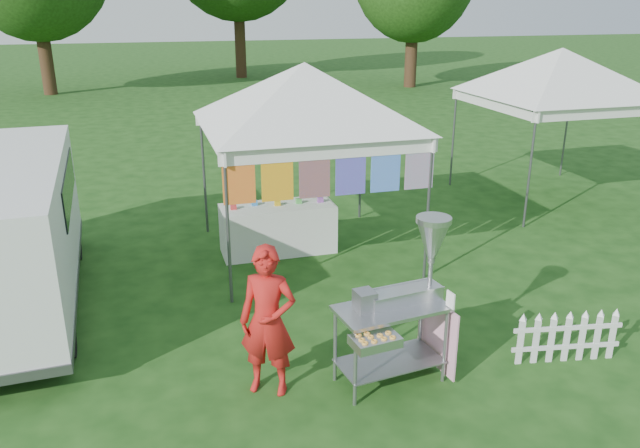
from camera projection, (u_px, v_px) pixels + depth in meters
name	position (u px, v px, depth m)	size (l,w,h in m)	color
ground	(387.00, 367.00, 6.93)	(120.00, 120.00, 0.00)	#183F12
canopy_main	(305.00, 63.00, 9.08)	(4.24, 4.24, 3.45)	#59595E
canopy_right	(563.00, 48.00, 11.88)	(4.24, 4.24, 3.45)	#59595E
donut_cart	(409.00, 290.00, 6.41)	(1.28, 1.02, 1.78)	gray
vendor	(268.00, 321.00, 6.28)	(0.59, 0.38, 1.60)	red
picket_fence	(567.00, 338.00, 6.96)	(1.25, 0.24, 0.56)	white
display_table	(278.00, 229.00, 10.01)	(1.80, 0.70, 0.79)	white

